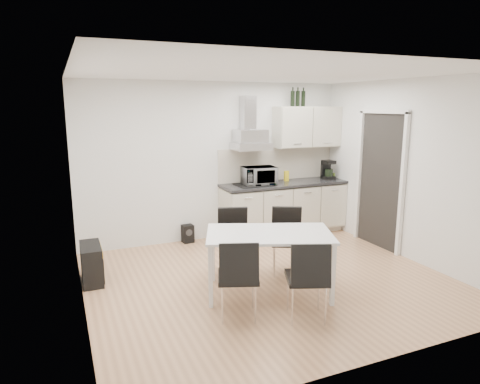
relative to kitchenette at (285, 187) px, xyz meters
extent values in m
plane|color=tan|center=(-1.19, -1.73, -0.83)|extent=(4.50, 4.50, 0.00)
cube|color=silver|center=(-1.19, 0.27, 0.47)|extent=(4.50, 0.10, 2.60)
cube|color=silver|center=(-1.19, -3.73, 0.47)|extent=(4.50, 0.10, 2.60)
cube|color=silver|center=(-3.44, -1.73, 0.47)|extent=(0.10, 4.00, 2.60)
cube|color=silver|center=(1.06, -1.73, 0.47)|extent=(0.10, 4.00, 2.60)
plane|color=white|center=(-1.19, -1.73, 1.77)|extent=(4.50, 4.50, 0.00)
cube|color=white|center=(1.02, -1.18, 0.22)|extent=(0.08, 1.04, 2.10)
cube|color=beige|center=(-0.04, 0.01, -0.78)|extent=(2.16, 0.52, 0.10)
cube|color=beige|center=(-0.04, -0.03, -0.35)|extent=(2.20, 0.60, 0.76)
cube|color=#262729|center=(-0.04, -0.04, 0.07)|extent=(2.22, 0.64, 0.04)
cube|color=beige|center=(-0.04, 0.25, 0.38)|extent=(2.20, 0.02, 0.58)
cube|color=beige|center=(0.46, 0.09, 1.02)|extent=(1.20, 0.35, 0.70)
cube|color=silver|center=(-0.64, 0.05, 0.82)|extent=(0.60, 0.46, 0.30)
cube|color=silver|center=(-0.64, 0.16, 1.27)|extent=(0.22, 0.20, 0.55)
imported|color=silver|center=(-0.53, -0.05, 0.27)|extent=(0.57, 0.35, 0.37)
cube|color=yellow|center=(0.06, 0.07, 0.18)|extent=(0.08, 0.04, 0.18)
cylinder|color=brown|center=(0.89, -0.08, 0.14)|extent=(0.04, 0.04, 0.11)
cylinder|color=#4C6626|center=(0.95, -0.08, 0.14)|extent=(0.04, 0.04, 0.11)
cylinder|color=black|center=(0.16, 0.09, 1.53)|extent=(0.07, 0.07, 0.32)
cylinder|color=black|center=(0.26, 0.09, 1.53)|extent=(0.07, 0.07, 0.32)
cylinder|color=black|center=(0.37, 0.09, 1.53)|extent=(0.07, 0.07, 0.32)
cube|color=white|center=(-1.36, -2.07, -0.10)|extent=(1.67, 1.31, 0.03)
cube|color=white|center=(-2.13, -2.17, -0.47)|extent=(0.06, 0.06, 0.72)
cube|color=white|center=(-0.86, -2.66, -0.47)|extent=(0.06, 0.06, 0.72)
cube|color=white|center=(-1.86, -1.48, -0.47)|extent=(0.06, 0.06, 0.72)
cube|color=white|center=(-0.59, -1.98, -0.47)|extent=(0.06, 0.06, 0.72)
cube|color=black|center=(-3.30, -0.90, -0.59)|extent=(0.25, 0.59, 0.49)
cube|color=gold|center=(-3.17, -0.90, -0.41)|extent=(0.02, 0.53, 0.08)
cube|color=black|center=(-1.72, 0.17, -0.68)|extent=(0.19, 0.17, 0.30)
camera|label=1|loc=(-3.58, -6.38, 1.40)|focal=32.00mm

